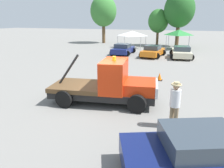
{
  "coord_description": "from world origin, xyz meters",
  "views": [
    {
      "loc": [
        4.15,
        -9.98,
        4.22
      ],
      "look_at": [
        0.5,
        0.0,
        1.05
      ],
      "focal_mm": 35.0,
      "sensor_mm": 36.0,
      "label": 1
    }
  ],
  "objects_px": {
    "parked_car_navy": "(123,49)",
    "tree_right": "(103,11)",
    "tow_truck": "(109,85)",
    "tree_center": "(158,21)",
    "traffic_cone": "(160,77)",
    "canopy_tent_green": "(179,32)",
    "person_near_truck": "(175,101)",
    "parked_car_orange": "(153,51)",
    "canopy_tent_white": "(132,33)",
    "tree_left": "(179,10)",
    "parked_car_cream": "(181,52)",
    "foreground_car": "(206,153)"
  },
  "relations": [
    {
      "from": "tow_truck",
      "to": "traffic_cone",
      "type": "distance_m",
      "value": 5.64
    },
    {
      "from": "tree_center",
      "to": "tree_right",
      "type": "distance_m",
      "value": 9.94
    },
    {
      "from": "traffic_cone",
      "to": "parked_car_cream",
      "type": "bearing_deg",
      "value": 85.05
    },
    {
      "from": "tow_truck",
      "to": "tree_center",
      "type": "xyz_separation_m",
      "value": [
        -1.77,
        27.12,
        2.93
      ]
    },
    {
      "from": "tow_truck",
      "to": "parked_car_cream",
      "type": "bearing_deg",
      "value": 70.77
    },
    {
      "from": "tow_truck",
      "to": "parked_car_orange",
      "type": "height_order",
      "value": "tow_truck"
    },
    {
      "from": "foreground_car",
      "to": "tree_left",
      "type": "distance_m",
      "value": 31.53
    },
    {
      "from": "canopy_tent_white",
      "to": "parked_car_navy",
      "type": "bearing_deg",
      "value": -84.55
    },
    {
      "from": "traffic_cone",
      "to": "canopy_tent_white",
      "type": "bearing_deg",
      "value": 111.16
    },
    {
      "from": "tow_truck",
      "to": "canopy_tent_white",
      "type": "bearing_deg",
      "value": 92.77
    },
    {
      "from": "parked_car_cream",
      "to": "canopy_tent_green",
      "type": "height_order",
      "value": "canopy_tent_green"
    },
    {
      "from": "parked_car_navy",
      "to": "tree_center",
      "type": "height_order",
      "value": "tree_center"
    },
    {
      "from": "parked_car_navy",
      "to": "tree_right",
      "type": "relative_size",
      "value": 0.52
    },
    {
      "from": "canopy_tent_green",
      "to": "tree_left",
      "type": "height_order",
      "value": "tree_left"
    },
    {
      "from": "canopy_tent_green",
      "to": "traffic_cone",
      "type": "bearing_deg",
      "value": -89.98
    },
    {
      "from": "tow_truck",
      "to": "tree_left",
      "type": "distance_m",
      "value": 27.21
    },
    {
      "from": "parked_car_navy",
      "to": "tree_right",
      "type": "height_order",
      "value": "tree_right"
    },
    {
      "from": "tree_center",
      "to": "traffic_cone",
      "type": "distance_m",
      "value": 22.43
    },
    {
      "from": "canopy_tent_green",
      "to": "tree_left",
      "type": "bearing_deg",
      "value": 96.56
    },
    {
      "from": "foreground_car",
      "to": "tree_center",
      "type": "relative_size",
      "value": 0.89
    },
    {
      "from": "canopy_tent_white",
      "to": "canopy_tent_green",
      "type": "xyz_separation_m",
      "value": [
        6.66,
        0.67,
        0.23
      ]
    },
    {
      "from": "person_near_truck",
      "to": "traffic_cone",
      "type": "xyz_separation_m",
      "value": [
        -1.56,
        6.92,
        -0.87
      ]
    },
    {
      "from": "canopy_tent_white",
      "to": "tree_right",
      "type": "bearing_deg",
      "value": 142.79
    },
    {
      "from": "person_near_truck",
      "to": "parked_car_orange",
      "type": "bearing_deg",
      "value": 51.43
    },
    {
      "from": "tow_truck",
      "to": "canopy_tent_white",
      "type": "xyz_separation_m",
      "value": [
        -4.83,
        22.5,
        1.2
      ]
    },
    {
      "from": "parked_car_cream",
      "to": "tree_right",
      "type": "relative_size",
      "value": 0.58
    },
    {
      "from": "traffic_cone",
      "to": "tree_left",
      "type": "bearing_deg",
      "value": 91.12
    },
    {
      "from": "person_near_truck",
      "to": "traffic_cone",
      "type": "relative_size",
      "value": 3.46
    },
    {
      "from": "person_near_truck",
      "to": "tree_center",
      "type": "xyz_separation_m",
      "value": [
        -5.16,
        28.75,
        2.76
      ]
    },
    {
      "from": "tow_truck",
      "to": "parked_car_orange",
      "type": "xyz_separation_m",
      "value": [
        -0.41,
        15.31,
        -0.31
      ]
    },
    {
      "from": "parked_car_navy",
      "to": "parked_car_cream",
      "type": "bearing_deg",
      "value": -92.45
    },
    {
      "from": "traffic_cone",
      "to": "canopy_tent_green",
      "type": "bearing_deg",
      "value": 90.02
    },
    {
      "from": "person_near_truck",
      "to": "parked_car_orange",
      "type": "relative_size",
      "value": 0.43
    },
    {
      "from": "tree_right",
      "to": "parked_car_orange",
      "type": "bearing_deg",
      "value": -47.83
    },
    {
      "from": "person_near_truck",
      "to": "parked_car_navy",
      "type": "relative_size",
      "value": 0.44
    },
    {
      "from": "person_near_truck",
      "to": "parked_car_orange",
      "type": "height_order",
      "value": "person_near_truck"
    },
    {
      "from": "foreground_car",
      "to": "canopy_tent_green",
      "type": "height_order",
      "value": "canopy_tent_green"
    },
    {
      "from": "tree_right",
      "to": "tree_left",
      "type": "bearing_deg",
      "value": -3.65
    },
    {
      "from": "foreground_car",
      "to": "tree_left",
      "type": "xyz_separation_m",
      "value": [
        -3.06,
        30.99,
        4.91
      ]
    },
    {
      "from": "canopy_tent_white",
      "to": "traffic_cone",
      "type": "relative_size",
      "value": 6.41
    },
    {
      "from": "canopy_tent_green",
      "to": "tree_center",
      "type": "relative_size",
      "value": 0.53
    },
    {
      "from": "canopy_tent_white",
      "to": "traffic_cone",
      "type": "distance_m",
      "value": 18.56
    },
    {
      "from": "tow_truck",
      "to": "parked_car_navy",
      "type": "height_order",
      "value": "tow_truck"
    },
    {
      "from": "tow_truck",
      "to": "parked_car_orange",
      "type": "relative_size",
      "value": 1.3
    },
    {
      "from": "tree_left",
      "to": "tree_right",
      "type": "xyz_separation_m",
      "value": [
        -12.97,
        0.83,
        -0.02
      ]
    },
    {
      "from": "tree_left",
      "to": "tree_right",
      "type": "distance_m",
      "value": 12.99
    },
    {
      "from": "parked_car_cream",
      "to": "tow_truck",
      "type": "bearing_deg",
      "value": 163.36
    },
    {
      "from": "canopy_tent_green",
      "to": "tree_center",
      "type": "xyz_separation_m",
      "value": [
        -3.59,
        3.95,
        1.5
      ]
    },
    {
      "from": "tow_truck",
      "to": "tree_right",
      "type": "xyz_separation_m",
      "value": [
        -11.56,
        27.61,
        4.59
      ]
    },
    {
      "from": "traffic_cone",
      "to": "parked_car_orange",
      "type": "bearing_deg",
      "value": 102.62
    }
  ]
}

